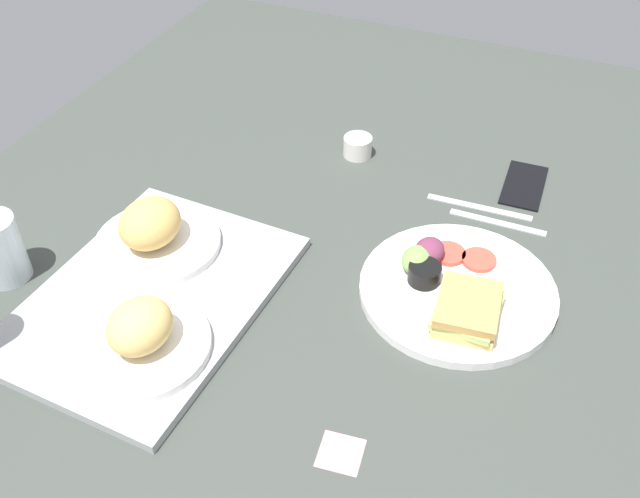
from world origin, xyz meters
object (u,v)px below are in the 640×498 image
object	(u,v)px
cell_phone	(524,184)
sticky_note	(341,453)
plate_with_salad	(455,289)
espresso_cup	(358,146)
serving_tray	(151,297)
fork	(498,222)
bread_plate_far	(153,232)
bread_plate_near	(140,336)
knife	(479,207)

from	to	relation	value
cell_phone	sticky_note	world-z (taller)	cell_phone
plate_with_salad	espresso_cup	world-z (taller)	plate_with_salad
serving_tray	plate_with_salad	world-z (taller)	plate_with_salad
plate_with_salad	fork	xyz separation A→B (cm)	(20.64, -2.40, -1.37)
bread_plate_far	sticky_note	xyz separation A→B (cm)	(-23.36, -42.49, -4.77)
bread_plate_near	bread_plate_far	distance (cm)	22.23
serving_tray	cell_phone	size ratio (longest dim) A/B	3.13
fork	bread_plate_near	bearing A→B (deg)	50.51
fork	bread_plate_far	bearing A→B (deg)	30.29
espresso_cup	cell_phone	distance (cm)	32.65
plate_with_salad	cell_phone	size ratio (longest dim) A/B	2.15
bread_plate_near	fork	world-z (taller)	bread_plate_near
bread_plate_far	fork	xyz separation A→B (cm)	(30.50, -50.71, -4.58)
serving_tray	fork	distance (cm)	60.72
bread_plate_far	cell_phone	world-z (taller)	bread_plate_far
plate_with_salad	bread_plate_far	bearing A→B (deg)	101.53
fork	knife	size ratio (longest dim) A/B	0.89
plate_with_salad	fork	distance (cm)	20.83
bread_plate_near	cell_phone	size ratio (longest dim) A/B	1.41
fork	espresso_cup	bearing A→B (deg)	-19.44
bread_plate_near	sticky_note	xyz separation A→B (cm)	(-3.77, -31.99, -4.38)
espresso_cup	knife	bearing A→B (deg)	-105.44
fork	sticky_note	size ratio (longest dim) A/B	3.04
fork	sticky_note	xyz separation A→B (cm)	(-53.86, 8.22, -0.19)
serving_tray	knife	size ratio (longest dim) A/B	2.37
bread_plate_near	cell_phone	distance (cm)	75.97
serving_tray	bread_plate_far	bearing A→B (deg)	28.21
espresso_cup	fork	size ratio (longest dim) A/B	0.33
bread_plate_far	plate_with_salad	distance (cm)	49.40
bread_plate_far	bread_plate_near	bearing A→B (deg)	-151.82
bread_plate_near	cell_phone	world-z (taller)	bread_plate_near
fork	serving_tray	bearing A→B (deg)	40.75
knife	sticky_note	xyz separation A→B (cm)	(-56.86, 4.22, -0.19)
serving_tray	cell_phone	distance (cm)	71.30
bread_plate_near	fork	bearing A→B (deg)	-38.75
plate_with_salad	knife	distance (cm)	23.74
bread_plate_far	sticky_note	distance (cm)	48.72
sticky_note	knife	bearing A→B (deg)	-4.24
serving_tray	sticky_note	size ratio (longest dim) A/B	8.04
plate_with_salad	fork	world-z (taller)	plate_with_salad
espresso_cup	cell_phone	xyz separation A→B (cm)	(2.57, -32.51, -1.60)
serving_tray	fork	xyz separation A→B (cm)	(40.22, -45.49, -0.55)
knife	cell_phone	distance (cm)	11.60
cell_phone	bread_plate_near	bearing A→B (deg)	143.93
sticky_note	bread_plate_near	bearing A→B (deg)	83.29
sticky_note	fork	bearing A→B (deg)	-8.67
plate_with_salad	sticky_note	distance (cm)	33.76
fork	plate_with_salad	bearing A→B (deg)	82.63
bread_plate_near	fork	size ratio (longest dim) A/B	1.19
plate_with_salad	espresso_cup	bearing A→B (deg)	42.14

